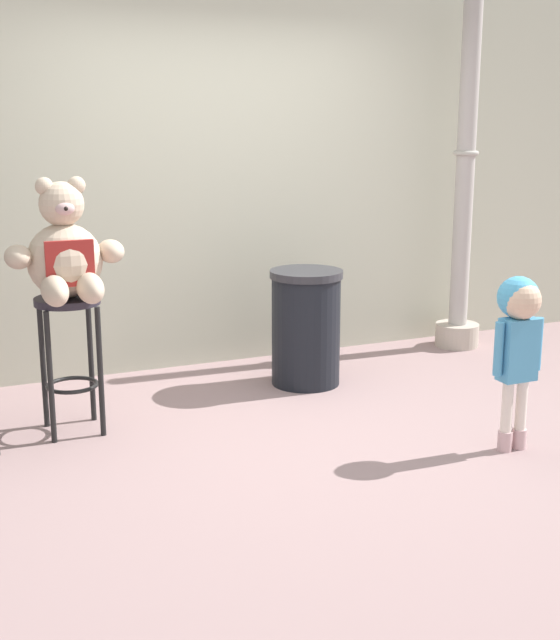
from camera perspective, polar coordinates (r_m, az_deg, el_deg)
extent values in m
plane|color=gray|center=(4.96, 1.81, -7.68)|extent=(24.00, 24.00, 0.00)
cube|color=beige|center=(6.27, -5.07, 12.42)|extent=(7.42, 0.30, 3.35)
cylinder|color=#25202A|center=(4.94, -14.07, 1.26)|extent=(0.37, 0.37, 0.04)
cylinder|color=black|center=(4.89, -15.14, -3.77)|extent=(0.03, 0.03, 0.76)
cylinder|color=black|center=(4.93, -11.94, -3.44)|extent=(0.03, 0.03, 0.76)
cylinder|color=black|center=(5.15, -15.59, -2.91)|extent=(0.03, 0.03, 0.76)
cylinder|color=black|center=(5.19, -12.56, -2.61)|extent=(0.03, 0.03, 0.76)
torus|color=black|center=(5.06, -13.75, -4.25)|extent=(0.30, 0.30, 0.02)
sphere|color=#BFA88F|center=(4.90, -14.22, 3.88)|extent=(0.42, 0.42, 0.42)
cube|color=maroon|center=(4.73, -13.89, 3.69)|extent=(0.26, 0.03, 0.25)
sphere|color=#BFA88F|center=(4.86, -14.44, 7.54)|extent=(0.25, 0.25, 0.25)
ellipsoid|color=#BC9998|center=(4.75, -14.22, 7.25)|extent=(0.10, 0.08, 0.07)
sphere|color=black|center=(4.73, -14.17, 7.25)|extent=(0.03, 0.03, 0.03)
sphere|color=#BFA88F|center=(4.83, -15.53, 8.63)|extent=(0.10, 0.10, 0.10)
sphere|color=#BFA88F|center=(4.86, -13.49, 8.77)|extent=(0.10, 0.10, 0.10)
ellipsoid|color=#BFA88F|center=(4.83, -17.16, 4.06)|extent=(0.15, 0.23, 0.13)
ellipsoid|color=#BFA88F|center=(4.90, -11.27, 4.54)|extent=(0.15, 0.23, 0.13)
ellipsoid|color=#BFA88F|center=(4.71, -14.87, 1.92)|extent=(0.14, 0.36, 0.17)
ellipsoid|color=#BFA88F|center=(4.74, -12.62, 2.12)|extent=(0.14, 0.36, 0.17)
cylinder|color=#C9A1A4|center=(4.87, 14.83, -7.83)|extent=(0.08, 0.08, 0.11)
cylinder|color=silver|center=(4.80, 14.98, -5.61)|extent=(0.06, 0.06, 0.29)
cylinder|color=#C9A1A4|center=(4.93, 15.72, -7.64)|extent=(0.08, 0.08, 0.11)
cylinder|color=silver|center=(4.86, 15.87, -5.44)|extent=(0.06, 0.06, 0.29)
cube|color=#4895C2|center=(4.74, 15.66, -1.91)|extent=(0.20, 0.11, 0.34)
cylinder|color=#4895C2|center=(4.66, 14.44, -1.89)|extent=(0.05, 0.05, 0.29)
cylinder|color=#4895C2|center=(4.81, 16.87, -1.54)|extent=(0.05, 0.05, 0.29)
sphere|color=#D8B293|center=(4.68, 15.87, 1.29)|extent=(0.21, 0.21, 0.21)
sphere|color=#469CCA|center=(4.69, 15.68, 1.48)|extent=(0.23, 0.23, 0.23)
cylinder|color=black|center=(5.77, 1.75, -0.75)|extent=(0.46, 0.46, 0.74)
cylinder|color=#2D2D33|center=(5.69, 1.78, 3.10)|extent=(0.49, 0.49, 0.05)
cylinder|color=#B6A798|center=(6.93, 11.77, -0.97)|extent=(0.34, 0.34, 0.18)
cylinder|color=#AFA8A2|center=(6.73, 12.31, 9.85)|extent=(0.14, 0.14, 2.43)
torus|color=#ADA89E|center=(6.73, 12.36, 10.88)|extent=(0.19, 0.19, 0.04)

